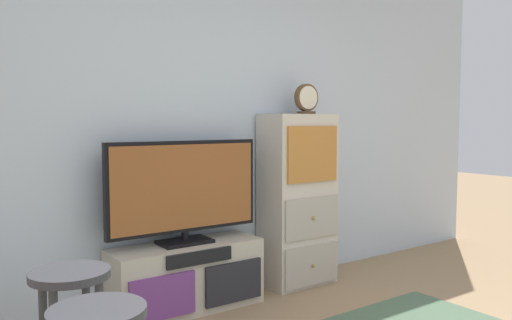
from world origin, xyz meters
TOP-DOWN VIEW (x-y plane):
  - back_wall at (0.00, 2.46)m, footprint 6.40×0.12m
  - media_console at (-0.30, 2.19)m, footprint 1.07×0.38m
  - television at (-0.30, 2.22)m, footprint 1.12×0.22m
  - side_cabinet at (0.71, 2.20)m, footprint 0.58×0.38m
  - desk_clock at (0.78, 2.19)m, footprint 0.22×0.08m
  - bar_stool_far at (-1.33, 1.29)m, footprint 0.34×0.34m

SIDE VIEW (x-z plane):
  - media_console at x=-0.30m, z-range 0.00..0.47m
  - bar_stool_far at x=-1.33m, z-range 0.17..0.85m
  - side_cabinet at x=0.71m, z-range 0.00..1.37m
  - television at x=-0.30m, z-range 0.49..1.21m
  - back_wall at x=0.00m, z-range 0.00..2.70m
  - desk_clock at x=0.78m, z-range 1.37..1.61m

